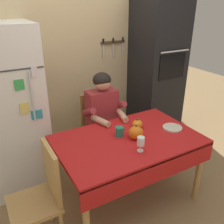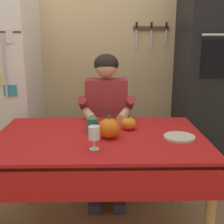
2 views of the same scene
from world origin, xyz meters
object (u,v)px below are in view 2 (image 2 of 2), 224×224
chair_behind_person (107,132)px  pumpkin_medium (129,123)px  wall_oven (212,73)px  refrigerator (0,90)px  serving_tray (179,137)px  seated_person (106,114)px  dining_table (100,149)px  coffee_mug (92,125)px  pumpkin_large (109,128)px  wine_glass (94,134)px

chair_behind_person → pumpkin_medium: size_ratio=8.44×
wall_oven → chair_behind_person: 1.15m
refrigerator → chair_behind_person: 1.07m
refrigerator → serving_tray: size_ratio=8.85×
refrigerator → seated_person: (1.00, -0.28, -0.16)m
dining_table → coffee_mug: 0.18m
chair_behind_person → pumpkin_large: 0.86m
wine_glass → chair_behind_person: bearing=85.9°
dining_table → wine_glass: (-0.03, -0.22, 0.18)m
pumpkin_medium → wine_glass: bearing=-121.2°
chair_behind_person → serving_tray: size_ratio=4.58×
coffee_mug → wine_glass: bearing=-85.4°
chair_behind_person → wine_glass: 1.07m
refrigerator → chair_behind_person: bearing=-5.2°
refrigerator → wall_oven: (2.00, 0.04, 0.15)m
serving_tray → pumpkin_large: bearing=177.6°
wall_oven → pumpkin_large: 1.38m
dining_table → coffee_mug: bearing=116.5°
seated_person → wine_glass: size_ratio=8.73×
pumpkin_large → wall_oven: bearing=43.6°
pumpkin_large → serving_tray: size_ratio=0.75×
serving_tray → coffee_mug: bearing=166.3°
seated_person → wine_glass: 0.83m
wall_oven → serving_tray: bearing=-118.8°
pumpkin_large → serving_tray: pumpkin_large is taller
pumpkin_large → pumpkin_medium: (0.14, 0.18, -0.02)m
seated_person → coffee_mug: bearing=-101.2°
dining_table → wine_glass: size_ratio=9.81×
pumpkin_medium → dining_table: bearing=-142.3°
wall_oven → wine_glass: (-1.08, -1.14, -0.21)m
wall_oven → pumpkin_medium: bearing=-137.9°
coffee_mug → seated_person: bearing=78.8°
seated_person → pumpkin_medium: 0.47m
refrigerator → wine_glass: (0.92, -1.10, -0.06)m
wall_oven → dining_table: (-1.05, -0.92, -0.39)m
coffee_mug → pumpkin_medium: bearing=12.1°
wine_glass → seated_person: bearing=85.0°
wall_oven → coffee_mug: bearing=-143.4°
seated_person → chair_behind_person: bearing=90.0°
seated_person → coffee_mug: seated_person is taller
refrigerator → pumpkin_large: bearing=-41.6°
wall_oven → coffee_mug: (-1.10, -0.82, -0.26)m
refrigerator → coffee_mug: bearing=-41.0°
dining_table → serving_tray: size_ratio=6.89×
chair_behind_person → serving_tray: (0.48, -0.83, 0.24)m
wall_oven → wine_glass: 1.58m
dining_table → coffee_mug: size_ratio=13.44×
dining_table → pumpkin_medium: 0.29m
pumpkin_medium → pumpkin_large: bearing=-128.8°
chair_behind_person → pumpkin_medium: (0.16, -0.63, 0.27)m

